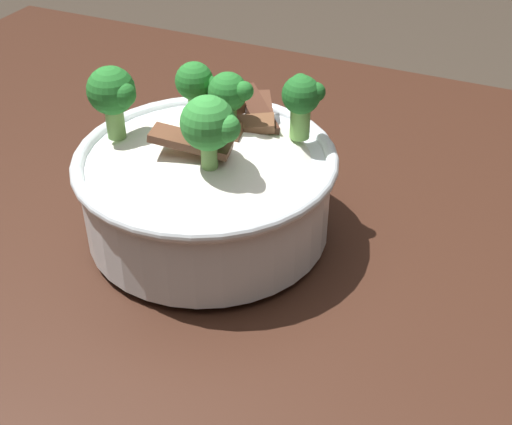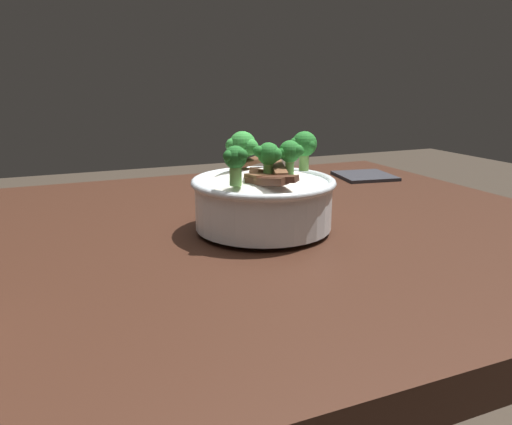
{
  "view_description": "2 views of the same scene",
  "coord_description": "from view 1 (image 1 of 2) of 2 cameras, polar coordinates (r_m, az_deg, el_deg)",
  "views": [
    {
      "loc": [
        0.23,
        -0.4,
        1.18
      ],
      "look_at": [
        0.02,
        0.07,
        0.81
      ],
      "focal_mm": 48.08,
      "sensor_mm": 36.0,
      "label": 1
    },
    {
      "loc": [
        0.29,
        0.75,
        1.03
      ],
      "look_at": [
        -0.02,
        0.03,
        0.82
      ],
      "focal_mm": 34.35,
      "sensor_mm": 36.0,
      "label": 2
    }
  ],
  "objects": [
    {
      "name": "dining_table",
      "position": [
        0.69,
        -3.54,
        -12.42
      ],
      "size": [
        1.18,
        0.96,
        0.79
      ],
      "color": "#381E14",
      "rests_on": "ground"
    },
    {
      "name": "rice_bowl",
      "position": [
        0.61,
        -4.13,
        2.89
      ],
      "size": [
        0.23,
        0.23,
        0.16
      ],
      "color": "silver",
      "rests_on": "dining_table"
    }
  ]
}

